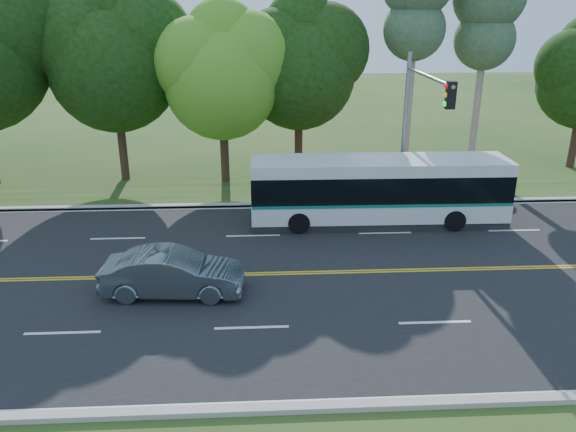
{
  "coord_description": "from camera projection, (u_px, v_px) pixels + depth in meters",
  "views": [
    {
      "loc": [
        -0.17,
        -17.85,
        9.0
      ],
      "look_at": [
        0.87,
        2.0,
        1.43
      ],
      "focal_mm": 35.0,
      "sensor_mm": 36.0,
      "label": 1
    }
  ],
  "objects": [
    {
      "name": "ground",
      "position": [
        267.0,
        274.0,
        19.87
      ],
      "size": [
        120.0,
        120.0,
        0.0
      ],
      "primitive_type": "plane",
      "color": "#244517",
      "rests_on": "ground"
    },
    {
      "name": "road",
      "position": [
        267.0,
        274.0,
        19.87
      ],
      "size": [
        60.0,
        14.0,
        0.02
      ],
      "primitive_type": "cube",
      "color": "black",
      "rests_on": "ground"
    },
    {
      "name": "curb_north",
      "position": [
        264.0,
        204.0,
        26.52
      ],
      "size": [
        60.0,
        0.3,
        0.15
      ],
      "primitive_type": "cube",
      "color": "#AAA399",
      "rests_on": "ground"
    },
    {
      "name": "curb_south",
      "position": [
        272.0,
        409.0,
        13.17
      ],
      "size": [
        60.0,
        0.3,
        0.15
      ],
      "primitive_type": "cube",
      "color": "#AAA399",
      "rests_on": "ground"
    },
    {
      "name": "grass_verge",
      "position": [
        264.0,
        193.0,
        28.25
      ],
      "size": [
        60.0,
        4.0,
        0.1
      ],
      "primitive_type": "cube",
      "color": "#244517",
      "rests_on": "ground"
    },
    {
      "name": "lane_markings",
      "position": [
        264.0,
        274.0,
        19.86
      ],
      "size": [
        57.6,
        13.82,
        0.0
      ],
      "color": "gold",
      "rests_on": "road"
    },
    {
      "name": "tree_row",
      "position": [
        160.0,
        50.0,
        28.54
      ],
      "size": [
        44.7,
        9.1,
        13.84
      ],
      "color": "black",
      "rests_on": "ground"
    },
    {
      "name": "bougainvillea_hedge",
      "position": [
        410.0,
        183.0,
        27.57
      ],
      "size": [
        9.5,
        2.25,
        1.5
      ],
      "color": "maroon",
      "rests_on": "ground"
    },
    {
      "name": "traffic_signal",
      "position": [
        417.0,
        113.0,
        23.57
      ],
      "size": [
        0.42,
        6.1,
        7.0
      ],
      "color": "gray",
      "rests_on": "ground"
    },
    {
      "name": "transit_bus",
      "position": [
        378.0,
        192.0,
        24.01
      ],
      "size": [
        10.9,
        2.5,
        2.85
      ],
      "rotation": [
        0.0,
        0.0,
        -0.01
      ],
      "color": "silver",
      "rests_on": "road"
    },
    {
      "name": "sedan",
      "position": [
        173.0,
        273.0,
        18.24
      ],
      "size": [
        4.65,
        1.87,
        1.5
      ],
      "primitive_type": "imported",
      "rotation": [
        0.0,
        0.0,
        1.51
      ],
      "color": "slate",
      "rests_on": "road"
    }
  ]
}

